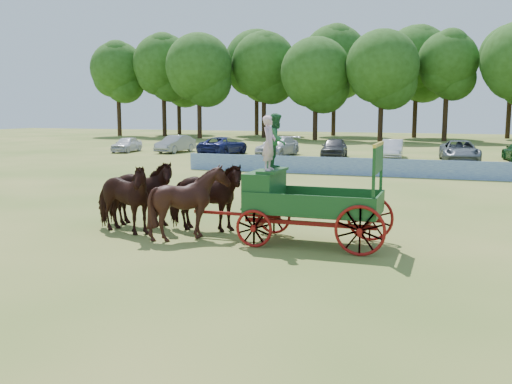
% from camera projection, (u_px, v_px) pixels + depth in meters
% --- Properties ---
extents(ground, '(160.00, 160.00, 0.00)m').
position_uv_depth(ground, '(365.00, 251.00, 15.85)').
color(ground, '#A4944A').
rests_on(ground, ground).
extents(horse_lead_left, '(2.87, 1.85, 2.24)m').
position_uv_depth(horse_lead_left, '(121.00, 198.00, 17.97)').
color(horse_lead_left, black).
rests_on(horse_lead_left, ground).
extents(horse_lead_right, '(2.75, 1.45, 2.24)m').
position_uv_depth(horse_lead_right, '(139.00, 193.00, 19.00)').
color(horse_lead_right, black).
rests_on(horse_lead_right, ground).
extents(horse_wheel_left, '(2.05, 1.83, 2.24)m').
position_uv_depth(horse_wheel_left, '(190.00, 202.00, 17.19)').
color(horse_wheel_left, black).
rests_on(horse_wheel_left, ground).
extents(horse_wheel_right, '(2.75, 1.46, 2.24)m').
position_uv_depth(horse_wheel_right, '(205.00, 197.00, 18.22)').
color(horse_wheel_right, black).
rests_on(horse_wheel_right, ground).
extents(farm_dray, '(6.00, 2.00, 3.78)m').
position_uv_depth(farm_dray, '(289.00, 186.00, 16.69)').
color(farm_dray, maroon).
rests_on(farm_dray, ground).
extents(sponsor_banner, '(26.00, 0.08, 1.05)m').
position_uv_depth(sponsor_banner, '(394.00, 168.00, 32.92)').
color(sponsor_banner, '#1C389B').
rests_on(sponsor_banner, ground).
extents(parked_cars, '(45.66, 7.02, 1.63)m').
position_uv_depth(parked_cars, '(374.00, 149.00, 45.10)').
color(parked_cars, silver).
rests_on(parked_cars, ground).
extents(treeline, '(91.43, 22.11, 15.83)m').
position_uv_depth(treeline, '(382.00, 63.00, 72.80)').
color(treeline, '#382314').
rests_on(treeline, ground).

